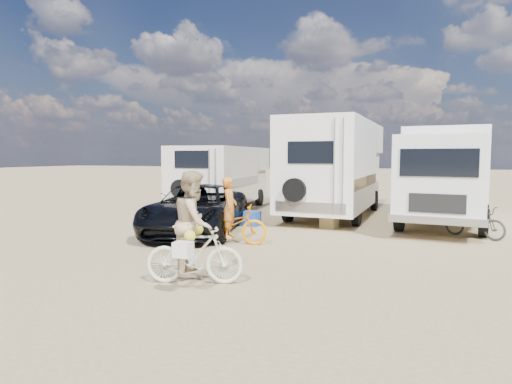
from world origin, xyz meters
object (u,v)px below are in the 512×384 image
at_px(bike_woman, 194,255).
at_px(dark_suv, 197,209).
at_px(rv_main, 336,169).
at_px(bike_man, 230,225).
at_px(cooler, 250,218).
at_px(box_truck, 445,176).
at_px(rv_left, 223,179).
at_px(rider_woman, 194,233).
at_px(bike_parked, 474,222).
at_px(crate, 329,222).
at_px(rider_man, 229,214).

bearing_deg(bike_woman, dark_suv, 10.86).
xyz_separation_m(rv_main, bike_woman, (-0.67, -9.78, -1.24)).
relative_size(bike_man, cooler, 3.22).
bearing_deg(box_truck, cooler, -149.17).
bearing_deg(box_truck, rv_main, 176.75).
height_order(rv_left, bike_man, rv_left).
bearing_deg(rider_woman, bike_man, -3.09).
height_order(rv_main, bike_parked, rv_main).
height_order(bike_parked, crate, bike_parked).
height_order(bike_man, rider_woman, rider_woman).
height_order(rv_main, bike_woman, rv_main).
distance_m(rv_main, crate, 3.39).
bearing_deg(cooler, rider_man, -71.68).
distance_m(rv_main, rv_left, 4.77).
relative_size(bike_man, bike_parked, 1.13).
bearing_deg(bike_woman, bike_man, -3.09).
height_order(rv_main, rider_man, rv_main).
bearing_deg(cooler, dark_suv, -113.10).
relative_size(bike_man, rider_man, 1.25).
xyz_separation_m(bike_parked, crate, (-4.07, 0.16, -0.26)).
xyz_separation_m(bike_man, cooler, (-0.61, 2.97, -0.27)).
bearing_deg(rider_woman, cooler, -4.21).
relative_size(bike_parked, cooler, 2.84).
bearing_deg(crate, rv_main, 97.17).
bearing_deg(rv_left, dark_suv, -78.46).
relative_size(box_truck, rider_woman, 4.20).
bearing_deg(cooler, rv_main, 64.77).
xyz_separation_m(rv_left, box_truck, (8.53, -0.72, 0.28)).
bearing_deg(rv_left, rider_man, -69.13).
height_order(rv_left, bike_woman, rv_left).
height_order(rv_left, rider_man, rv_left).
distance_m(dark_suv, crate, 4.15).
bearing_deg(bike_man, rider_man, 165.37).
relative_size(box_truck, bike_parked, 4.52).
bearing_deg(bike_parked, rider_woman, 175.41).
xyz_separation_m(rv_main, rider_man, (-1.52, -6.37, -0.99)).
height_order(bike_man, rider_man, rider_man).
bearing_deg(bike_man, rv_left, 11.67).
xyz_separation_m(box_truck, crate, (-3.41, -2.43, -1.40)).
bearing_deg(dark_suv, rider_woman, -75.18).
distance_m(rv_main, cooler, 4.29).
height_order(rv_left, dark_suv, rv_left).
bearing_deg(bike_parked, box_truck, 47.50).
bearing_deg(rider_man, rider_woman, 179.33).
bearing_deg(bike_woman, rv_left, 5.24).
bearing_deg(rider_man, bike_woman, 179.33).
relative_size(dark_suv, rider_man, 3.29).
relative_size(box_truck, crate, 16.27).
xyz_separation_m(rv_left, rider_woman, (4.08, -9.94, -0.39)).
relative_size(rv_left, rider_man, 4.14).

